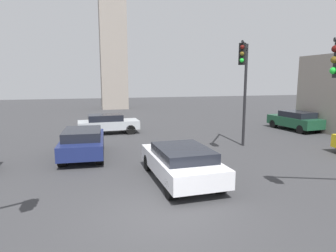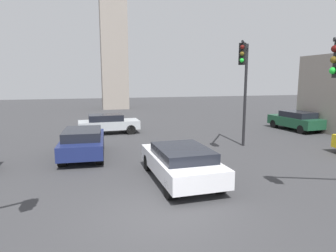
{
  "view_description": "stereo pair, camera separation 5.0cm",
  "coord_description": "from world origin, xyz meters",
  "px_view_note": "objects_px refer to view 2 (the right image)",
  "views": [
    {
      "loc": [
        -1.79,
        -7.96,
        3.99
      ],
      "look_at": [
        1.89,
        5.93,
        1.64
      ],
      "focal_mm": 31.59,
      "sensor_mm": 36.0,
      "label": 1
    },
    {
      "loc": [
        -1.74,
        -7.97,
        3.99
      ],
      "look_at": [
        1.89,
        5.93,
        1.64
      ],
      "focal_mm": 31.59,
      "sensor_mm": 36.0,
      "label": 2
    }
  ],
  "objects_px": {
    "car_0": "(296,120)",
    "traffic_light_2": "(244,74)",
    "car_1": "(108,123)",
    "car_7": "(83,142)",
    "car_6": "(181,162)"
  },
  "relations": [
    {
      "from": "car_0",
      "to": "traffic_light_2",
      "type": "bearing_deg",
      "value": 117.65
    },
    {
      "from": "car_1",
      "to": "car_7",
      "type": "height_order",
      "value": "car_7"
    },
    {
      "from": "car_1",
      "to": "car_7",
      "type": "xyz_separation_m",
      "value": [
        -1.61,
        -6.15,
        0.03
      ]
    },
    {
      "from": "car_0",
      "to": "car_6",
      "type": "height_order",
      "value": "car_0"
    },
    {
      "from": "car_0",
      "to": "car_1",
      "type": "height_order",
      "value": "car_0"
    },
    {
      "from": "car_6",
      "to": "car_7",
      "type": "xyz_separation_m",
      "value": [
        -3.76,
        4.66,
        0.02
      ]
    },
    {
      "from": "traffic_light_2",
      "to": "car_1",
      "type": "bearing_deg",
      "value": -103.71
    },
    {
      "from": "car_6",
      "to": "car_7",
      "type": "bearing_deg",
      "value": 36.88
    },
    {
      "from": "car_1",
      "to": "car_7",
      "type": "relative_size",
      "value": 0.91
    },
    {
      "from": "traffic_light_2",
      "to": "car_1",
      "type": "distance_m",
      "value": 10.41
    },
    {
      "from": "traffic_light_2",
      "to": "car_6",
      "type": "relative_size",
      "value": 1.23
    },
    {
      "from": "car_0",
      "to": "car_7",
      "type": "height_order",
      "value": "car_0"
    },
    {
      "from": "traffic_light_2",
      "to": "car_6",
      "type": "distance_m",
      "value": 6.78
    },
    {
      "from": "car_1",
      "to": "car_0",
      "type": "bearing_deg",
      "value": -11.29
    },
    {
      "from": "traffic_light_2",
      "to": "car_0",
      "type": "bearing_deg",
      "value": 157.21
    }
  ]
}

